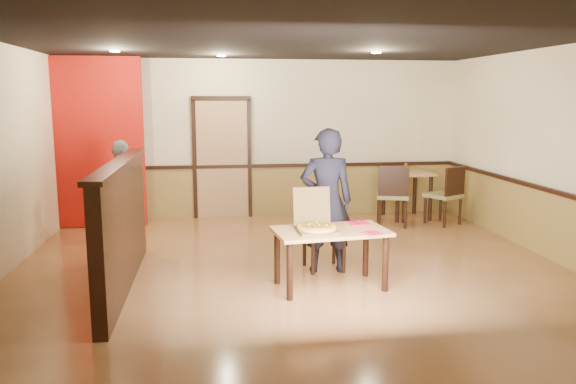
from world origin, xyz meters
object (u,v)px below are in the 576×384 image
Objects in this scene: diner_chair at (322,227)px; side_chair_left at (392,193)px; pizza_box at (316,225)px; condiment at (406,168)px; passerby at (122,190)px; side_chair_right at (447,193)px; main_table at (330,239)px; side_table at (407,182)px; diner at (326,201)px.

side_chair_left is (1.60, 2.10, 0.04)m from diner_chair.
pizza_box reaches higher than condiment.
pizza_box is (2.48, -2.64, -0.02)m from passerby.
passerby reaches higher than pizza_box.
side_chair_right is at bearing -52.67° from condiment.
passerby reaches higher than main_table.
side_chair_left reaches higher than condiment.
main_table is 4.08m from side_table.
side_chair_left reaches higher than side_chair_right.
passerby is 3.63m from pizza_box.
diner is 1.18× the size of passerby.
side_table is at bearing 53.93° from pizza_box.
side_chair_right is at bearing -51.70° from side_table.
side_chair_left is 0.79m from side_table.
side_chair_left is 0.96m from side_chair_right.
pizza_box is at bearing -178.88° from main_table.
diner_chair is 0.39m from diner.
diner_chair is 3.42m from side_table.
passerby is at bearing -31.82° from diner.
diner_chair reaches higher than side_table.
main_table is 9.21× the size of condiment.
pizza_box is 4.23m from condiment.
pizza_box is (-2.31, -3.50, 0.09)m from side_table.
side_table is (-0.49, 0.62, 0.10)m from side_chair_right.
main_table is 0.75× the size of diner.
condiment reaches higher than diner_chair.
pizza_box is at bearing -112.15° from diner_chair.
diner_chair reaches higher than main_table.
side_chair_right is 5.29m from passerby.
diner reaches higher than side_table.
diner_chair is 3.30m from passerby.
side_chair_right is 0.90m from condiment.
side_table is at bearing -111.79° from side_chair_left.
main_table is 4.12m from condiment.
side_chair_left is at bearing 47.02° from diner_chair.
pizza_box is at bearing 72.97° from diner.
passerby is 2.88× the size of pizza_box.
passerby is (-2.71, 1.86, 0.23)m from diner_chair.
main_table is 1.34× the size of side_chair_right.
diner is at bearing 69.96° from side_chair_left.
condiment is (-0.01, 0.04, 0.26)m from side_table.
side_chair_left is at bearing 54.76° from pizza_box.
diner_chair is 0.97× the size of side_chair_right.
diner reaches higher than pizza_box.
passerby is (-5.28, -0.24, 0.21)m from side_chair_right.
side_table is (0.47, 0.62, 0.08)m from side_chair_left.
pizza_box is (-0.23, -0.78, 0.20)m from diner_chair.
side_chair_left reaches higher than diner_chair.
side_chair_left is 1.97× the size of pizza_box.
passerby is at bearing 130.48° from pizza_box.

